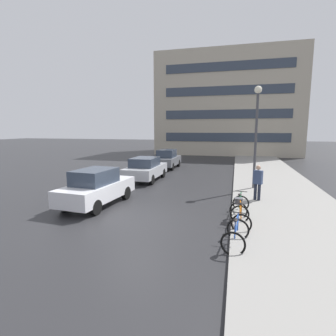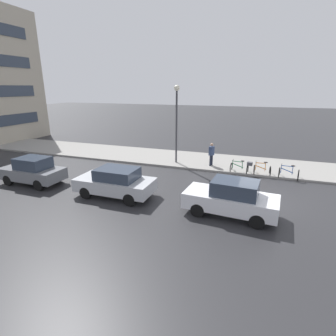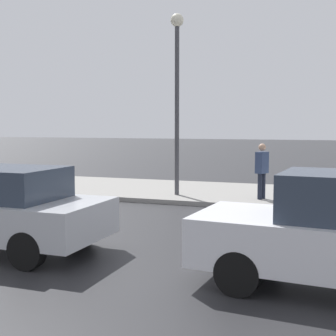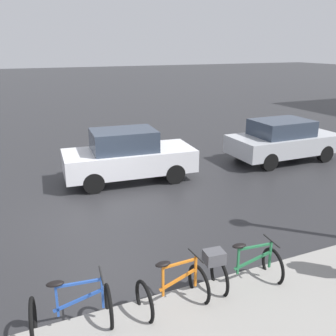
% 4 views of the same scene
% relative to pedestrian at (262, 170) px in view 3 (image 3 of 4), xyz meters
% --- Properties ---
extents(sidewalk_kerb, '(4.80, 60.00, 0.14)m').
position_rel_pedestrian_xyz_m(sidewalk_kerb, '(1.28, 6.34, -0.96)').
color(sidewalk_kerb, gray).
rests_on(sidewalk_kerb, ground).
extents(pedestrian, '(0.46, 0.38, 1.81)m').
position_rel_pedestrian_xyz_m(pedestrian, '(0.00, 0.00, 0.00)').
color(pedestrian, '#1E2333').
rests_on(pedestrian, ground).
extents(streetlamp, '(0.41, 0.41, 5.81)m').
position_rel_pedestrian_xyz_m(streetlamp, '(-0.00, 2.69, 2.82)').
color(streetlamp, '#424247').
rests_on(streetlamp, ground).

